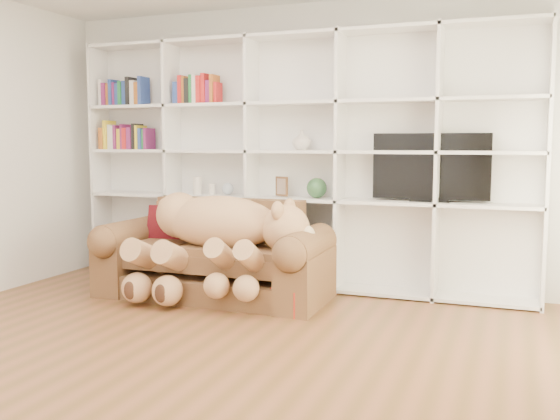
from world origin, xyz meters
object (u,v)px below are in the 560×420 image
at_px(sofa, 215,261).
at_px(teddy_bear, 217,233).
at_px(gift_box, 292,300).
at_px(tv, 431,168).

relative_size(sofa, teddy_bear, 1.30).
height_order(teddy_bear, gift_box, teddy_bear).
distance_m(gift_box, tv, 1.71).
xyz_separation_m(gift_box, tv, (0.96, 0.95, 1.05)).
xyz_separation_m(sofa, tv, (1.80, 0.65, 0.84)).
xyz_separation_m(teddy_bear, gift_box, (0.74, -0.13, -0.50)).
bearing_deg(tv, teddy_bear, -154.19).
relative_size(teddy_bear, tv, 1.54).
bearing_deg(teddy_bear, tv, 27.07).
height_order(gift_box, tv, tv).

